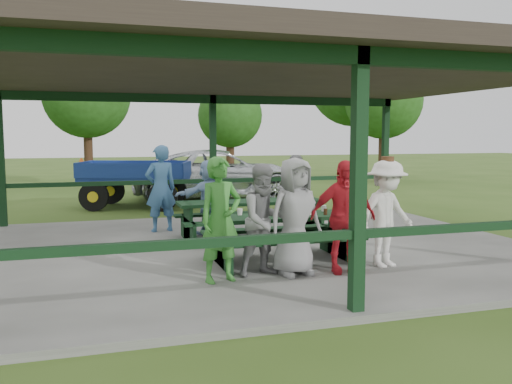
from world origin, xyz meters
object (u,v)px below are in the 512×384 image
object	(u,v)px
contestant_green	(221,220)
pickup_truck	(222,174)
picnic_table_near	(281,232)
contestant_grey_mid	(295,217)
spectator_blue	(161,188)
picnic_table_far	(251,214)
contestant_grey_left	(265,220)
farm_trailer	(136,183)
spectator_grey	(294,191)
contestant_red	(343,217)
contestant_white_fedora	(386,213)
spectator_lblue	(209,196)

from	to	relation	value
contestant_green	pickup_truck	xyz separation A→B (m)	(2.51, 10.45, -0.14)
picnic_table_near	contestant_grey_mid	bearing A→B (deg)	-96.88
picnic_table_near	spectator_blue	bearing A→B (deg)	114.56
picnic_table_near	picnic_table_far	xyz separation A→B (m)	(0.07, 2.00, 0.01)
contestant_grey_left	farm_trailer	distance (m)	8.95
spectator_grey	farm_trailer	xyz separation A→B (m)	(-3.02, 5.13, -0.17)
spectator_grey	contestant_green	bearing A→B (deg)	63.60
picnic_table_far	pickup_truck	distance (m)	7.64
contestant_red	pickup_truck	bearing A→B (deg)	95.34
contestant_white_fedora	farm_trailer	bearing A→B (deg)	94.48
farm_trailer	contestant_red	bearing A→B (deg)	-57.27
picnic_table_far	contestant_red	world-z (taller)	contestant_red
contestant_grey_left	contestant_red	size ratio (longest dim) A/B	0.97
contestant_red	contestant_white_fedora	size ratio (longest dim) A/B	0.98
contestant_grey_mid	contestant_white_fedora	xyz separation A→B (m)	(1.52, 0.05, -0.03)
contestant_white_fedora	spectator_lblue	bearing A→B (deg)	104.59
contestant_white_fedora	spectator_blue	size ratio (longest dim) A/B	0.94
picnic_table_far	spectator_lblue	bearing A→B (deg)	130.76
picnic_table_far	spectator_grey	xyz separation A→B (m)	(1.29, 0.98, 0.32)
contestant_white_fedora	pickup_truck	distance (m)	10.37
contestant_green	contestant_white_fedora	bearing A→B (deg)	-13.79
spectator_grey	contestant_grey_mid	bearing A→B (deg)	76.33
contestant_grey_left	contestant_grey_mid	size ratio (longest dim) A/B	0.95
spectator_lblue	contestant_white_fedora	bearing A→B (deg)	101.37
spectator_grey	farm_trailer	world-z (taller)	spectator_grey
spectator_blue	spectator_grey	xyz separation A→B (m)	(2.87, -0.34, -0.11)
spectator_lblue	farm_trailer	bearing A→B (deg)	-96.36
contestant_red	pickup_truck	xyz separation A→B (m)	(0.67, 10.48, -0.11)
contestant_grey_mid	spectator_blue	xyz separation A→B (m)	(-1.41, 4.19, 0.06)
pickup_truck	spectator_blue	bearing A→B (deg)	166.40
contestant_red	contestant_grey_left	bearing A→B (deg)	-179.38
picnic_table_far	spectator_blue	size ratio (longest dim) A/B	1.56
picnic_table_far	contestant_grey_left	world-z (taller)	contestant_grey_left
contestant_grey_left	picnic_table_far	bearing A→B (deg)	65.77
picnic_table_far	contestant_white_fedora	bearing A→B (deg)	-64.64
spectator_blue	spectator_lblue	bearing A→B (deg)	139.51
contestant_red	spectator_blue	size ratio (longest dim) A/B	0.91
contestant_grey_left	contestant_white_fedora	distance (m)	1.94
contestant_grey_left	spectator_lblue	bearing A→B (deg)	78.91
contestant_white_fedora	spectator_lblue	xyz separation A→B (m)	(-2.00, 3.59, -0.06)
spectator_blue	contestant_white_fedora	bearing A→B (deg)	115.43
contestant_green	farm_trailer	distance (m)	9.03
picnic_table_far	pickup_truck	size ratio (longest dim) A/B	0.48
contestant_white_fedora	spectator_blue	bearing A→B (deg)	110.74
picnic_table_far	contestant_red	distance (m)	3.02
contestant_grey_left	contestant_white_fedora	world-z (taller)	contestant_white_fedora
pickup_truck	farm_trailer	distance (m)	3.28
contestant_green	spectator_lblue	xyz separation A→B (m)	(0.63, 3.68, -0.10)
contestant_grey_left	spectator_blue	distance (m)	4.21
contestant_green	contestant_grey_mid	xyz separation A→B (m)	(1.11, 0.04, -0.01)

